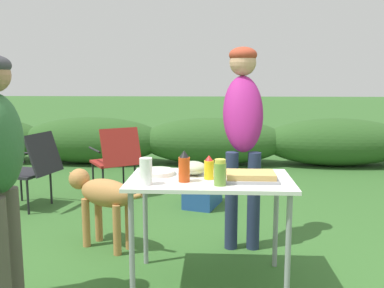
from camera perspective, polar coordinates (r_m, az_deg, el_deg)
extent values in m
plane|color=#336028|center=(3.15, 2.33, -17.79)|extent=(60.00, 60.00, 0.00)
ellipsoid|color=#2D5623|center=(7.30, -13.15, 0.50)|extent=(2.40, 0.90, 0.77)
ellipsoid|color=#2D5623|center=(7.01, 2.75, 0.39)|extent=(2.40, 0.90, 0.77)
ellipsoid|color=#2D5623|center=(7.28, 18.69, 0.25)|extent=(2.40, 0.90, 0.77)
cube|color=silver|center=(2.90, 2.42, -4.82)|extent=(1.10, 0.64, 0.02)
cylinder|color=gray|center=(2.80, -8.04, -13.33)|extent=(0.04, 0.04, 0.71)
cylinder|color=gray|center=(2.80, 12.69, -13.54)|extent=(0.04, 0.04, 0.71)
cylinder|color=gray|center=(3.30, -6.24, -9.83)|extent=(0.04, 0.04, 0.71)
cylinder|color=gray|center=(3.29, 11.11, -9.99)|extent=(0.04, 0.04, 0.71)
cube|color=#9E9EA3|center=(2.86, 7.80, -4.63)|extent=(0.36, 0.25, 0.02)
cube|color=tan|center=(2.85, 7.81, -4.09)|extent=(0.32, 0.22, 0.04)
cylinder|color=white|center=(3.01, -4.72, -3.78)|extent=(0.26, 0.26, 0.03)
ellipsoid|color=#ADBC99|center=(2.99, 0.13, -3.21)|extent=(0.20, 0.20, 0.09)
cylinder|color=white|center=(2.72, -6.17, -3.64)|extent=(0.08, 0.08, 0.17)
cylinder|color=yellow|center=(2.86, 2.27, -3.46)|extent=(0.07, 0.07, 0.13)
cone|color=red|center=(2.84, 2.28, -1.87)|extent=(0.06, 0.06, 0.04)
cylinder|color=olive|center=(2.70, 3.76, -4.05)|extent=(0.08, 0.08, 0.14)
cylinder|color=#D1CC47|center=(2.68, 3.78, -2.31)|extent=(0.07, 0.07, 0.03)
cylinder|color=#CC4214|center=(2.78, -1.05, -3.42)|extent=(0.07, 0.07, 0.16)
cone|color=black|center=(2.76, -1.06, -1.31)|extent=(0.06, 0.06, 0.05)
cylinder|color=#232D4C|center=(3.57, 5.28, -7.55)|extent=(0.11, 0.11, 0.81)
cylinder|color=#232D4C|center=(3.58, 8.22, -7.54)|extent=(0.11, 0.11, 0.81)
ellipsoid|color=#931E70|center=(3.56, 6.82, 4.08)|extent=(0.33, 0.47, 0.70)
sphere|color=tan|center=(3.68, 6.80, 10.75)|extent=(0.23, 0.23, 0.23)
ellipsoid|color=#993823|center=(3.68, 6.82, 11.71)|extent=(0.24, 0.24, 0.14)
cylinder|color=#4C473D|center=(3.01, -22.96, -12.19)|extent=(0.13, 0.13, 0.73)
cylinder|color=#B27A42|center=(3.53, -9.97, -11.24)|extent=(0.06, 0.06, 0.41)
cylinder|color=#B27A42|center=(3.64, -8.39, -10.59)|extent=(0.06, 0.06, 0.41)
cylinder|color=#B27A42|center=(3.76, -13.94, -10.15)|extent=(0.06, 0.06, 0.41)
cylinder|color=#B27A42|center=(3.86, -12.34, -9.58)|extent=(0.06, 0.06, 0.41)
ellipsoid|color=#B27A42|center=(3.62, -11.34, -6.42)|extent=(0.57, 0.45, 0.23)
sphere|color=#B27A42|center=(3.81, -14.78, -4.52)|extent=(0.18, 0.18, 0.18)
cone|color=#B27A42|center=(3.85, -15.54, -4.05)|extent=(0.16, 0.14, 0.13)
cylinder|color=#B27A42|center=(3.43, -7.67, -6.98)|extent=(0.16, 0.11, 0.09)
cube|color=#232328|center=(5.01, -21.59, -3.62)|extent=(0.56, 0.56, 0.03)
cube|color=#232328|center=(4.80, -19.12, -1.22)|extent=(0.27, 0.49, 0.44)
cylinder|color=black|center=(4.78, -21.04, -6.57)|extent=(0.02, 0.02, 0.38)
cylinder|color=black|center=(5.09, -18.29, -5.51)|extent=(0.02, 0.02, 0.38)
cylinder|color=black|center=(5.33, -21.84, -5.07)|extent=(0.02, 0.02, 0.38)
cylinder|color=black|center=(4.80, -23.40, -2.11)|extent=(0.41, 0.12, 0.02)
cylinder|color=black|center=(5.16, -20.12, -1.22)|extent=(0.41, 0.12, 0.02)
cube|color=maroon|center=(5.33, -10.44, -2.43)|extent=(0.64, 0.64, 0.03)
cube|color=maroon|center=(5.03, -9.46, -0.42)|extent=(0.47, 0.38, 0.44)
cylinder|color=black|center=(5.12, -11.75, -5.15)|extent=(0.02, 0.02, 0.38)
cylinder|color=black|center=(5.26, -7.59, -4.69)|extent=(0.02, 0.02, 0.38)
cylinder|color=black|center=(5.50, -13.05, -4.24)|extent=(0.02, 0.02, 0.38)
cylinder|color=black|center=(5.62, -9.13, -3.84)|extent=(0.02, 0.02, 0.38)
cylinder|color=black|center=(5.23, -12.87, -0.77)|extent=(0.24, 0.36, 0.02)
cylinder|color=black|center=(5.38, -8.18, -0.37)|extent=(0.24, 0.36, 0.02)
cube|color=#234C93|center=(4.79, 1.43, -6.58)|extent=(0.45, 0.55, 0.28)
cube|color=silver|center=(4.74, 1.43, -4.60)|extent=(0.45, 0.55, 0.06)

